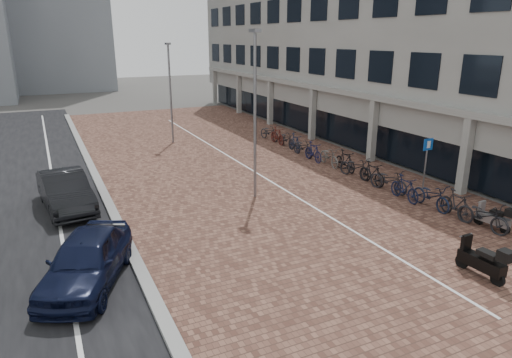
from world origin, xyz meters
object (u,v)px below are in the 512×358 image
object	(u,v)px
car_dark	(65,191)
scooter_front	(493,217)
car_navy	(86,260)
scooter_mid	(482,259)
parking_sign	(427,157)

from	to	relation	value
car_dark	scooter_front	distance (m)	15.86
car_navy	car_dark	bearing A→B (deg)	115.31
scooter_mid	parking_sign	bearing A→B (deg)	54.99
parking_sign	car_navy	bearing A→B (deg)	-173.95
scooter_mid	car_navy	bearing A→B (deg)	154.36
scooter_mid	scooter_front	bearing A→B (deg)	31.50
scooter_front	parking_sign	bearing A→B (deg)	72.15
scooter_front	scooter_mid	size ratio (longest dim) A/B	0.85
parking_sign	car_dark	bearing A→B (deg)	160.83
car_dark	parking_sign	distance (m)	14.85
scooter_front	scooter_mid	bearing A→B (deg)	-153.45
car_dark	parking_sign	world-z (taller)	parking_sign
scooter_mid	parking_sign	size ratio (longest dim) A/B	0.67
scooter_front	car_navy	bearing A→B (deg)	163.48
car_navy	parking_sign	distance (m)	14.15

